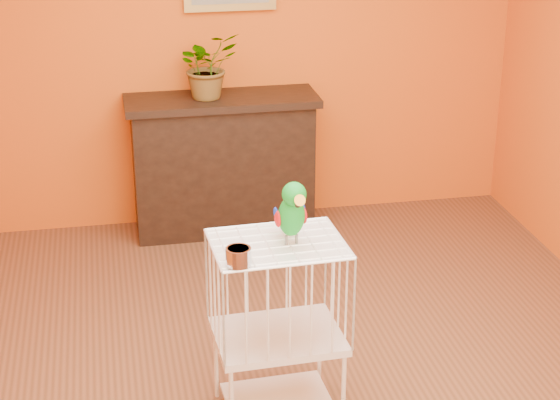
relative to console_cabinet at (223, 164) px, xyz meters
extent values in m
plane|color=brown|center=(0.10, -2.02, -0.48)|extent=(4.50, 4.50, 0.00)
plane|color=#C95512|center=(0.10, 0.23, 0.82)|extent=(4.00, 0.00, 4.00)
cube|color=black|center=(0.00, 0.00, -0.03)|extent=(1.22, 0.41, 0.91)
cube|color=black|center=(0.00, 0.00, 0.45)|extent=(1.30, 0.47, 0.05)
cube|color=black|center=(0.00, -0.18, -0.03)|extent=(0.85, 0.02, 0.46)
cube|color=maroon|center=(-0.25, -0.05, -0.13)|extent=(0.05, 0.18, 0.28)
cube|color=#344623|center=(-0.17, -0.05, -0.13)|extent=(0.05, 0.18, 0.28)
cube|color=maroon|center=(-0.08, -0.05, -0.13)|extent=(0.05, 0.18, 0.28)
cube|color=#344623|center=(0.02, -0.05, -0.13)|extent=(0.05, 0.18, 0.28)
cube|color=maroon|center=(0.12, -0.05, -0.13)|extent=(0.05, 0.18, 0.28)
imported|color=#26722D|center=(-0.09, 0.01, 0.65)|extent=(0.53, 0.56, 0.34)
cube|color=white|center=(-0.05, -2.24, -0.41)|extent=(0.52, 0.41, 0.02)
cube|color=white|center=(-0.05, -2.24, -0.05)|extent=(0.61, 0.48, 0.04)
cube|color=white|center=(-0.05, -2.24, 0.43)|extent=(0.61, 0.48, 0.01)
cylinder|color=white|center=(0.23, -2.44, -0.28)|extent=(0.02, 0.02, 0.41)
cylinder|color=white|center=(-0.32, -2.05, -0.28)|extent=(0.02, 0.02, 0.41)
cylinder|color=white|center=(0.21, -2.02, -0.28)|extent=(0.02, 0.02, 0.41)
cylinder|color=silver|center=(-0.26, -2.44, 0.48)|extent=(0.11, 0.11, 0.08)
cylinder|color=#59544C|center=(-0.01, -2.26, 0.45)|extent=(0.01, 0.01, 0.04)
cylinder|color=#59544C|center=(0.04, -2.26, 0.45)|extent=(0.01, 0.01, 0.04)
ellipsoid|color=#089227|center=(0.01, -2.26, 0.57)|extent=(0.14, 0.19, 0.22)
ellipsoid|color=#089227|center=(0.02, -2.29, 0.69)|extent=(0.12, 0.13, 0.11)
cone|color=orange|center=(0.02, -2.35, 0.68)|extent=(0.06, 0.08, 0.07)
cone|color=black|center=(0.02, -2.33, 0.66)|extent=(0.03, 0.03, 0.03)
sphere|color=black|center=(-0.02, -2.32, 0.70)|extent=(0.02, 0.02, 0.02)
sphere|color=black|center=(0.06, -2.31, 0.70)|extent=(0.02, 0.02, 0.02)
ellipsoid|color=#A50C0C|center=(-0.05, -2.26, 0.56)|extent=(0.03, 0.07, 0.08)
ellipsoid|color=navy|center=(0.07, -2.24, 0.56)|extent=(0.03, 0.07, 0.08)
cone|color=#089227|center=(0.00, -2.19, 0.50)|extent=(0.09, 0.16, 0.12)
camera|label=1|loc=(-0.77, -6.01, 2.23)|focal=60.00mm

